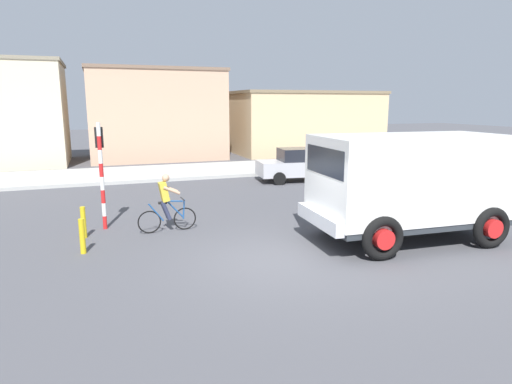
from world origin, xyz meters
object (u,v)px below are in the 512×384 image
at_px(car_red_near, 300,164).
at_px(bollard_near, 82,236).
at_px(truck_foreground, 410,181).
at_px(bollard_far, 83,222).
at_px(cyclist, 166,203).
at_px(traffic_light_pole, 101,161).

distance_m(car_red_near, bollard_near, 12.51).
xyz_separation_m(truck_foreground, bollard_near, (-8.46, 1.82, -1.22)).
bearing_deg(bollard_far, bollard_near, -90.00).
height_order(cyclist, car_red_near, cyclist).
distance_m(car_red_near, bollard_far, 11.69).
height_order(cyclist, traffic_light_pole, traffic_light_pole).
xyz_separation_m(car_red_near, bollard_far, (-9.76, -6.42, -0.37)).
xyz_separation_m(cyclist, bollard_far, (-2.30, 0.16, -0.41)).
bearing_deg(cyclist, bollard_far, 175.99).
height_order(truck_foreground, bollard_far, truck_foreground).
bearing_deg(car_red_near, traffic_light_pole, -148.74).
relative_size(car_red_near, bollard_far, 4.64).
xyz_separation_m(traffic_light_pole, car_red_near, (9.19, 5.58, -1.25)).
xyz_separation_m(truck_foreground, car_red_near, (1.30, 9.63, -0.85)).
bearing_deg(bollard_near, bollard_far, 90.00).
xyz_separation_m(cyclist, car_red_near, (7.46, 6.58, -0.05)).
distance_m(cyclist, bollard_near, 2.65).
distance_m(bollard_near, bollard_far, 1.40).
xyz_separation_m(truck_foreground, bollard_far, (-8.46, 3.22, -1.22)).
relative_size(truck_foreground, traffic_light_pole, 1.74).
height_order(cyclist, bollard_far, cyclist).
distance_m(traffic_light_pole, bollard_far, 1.91).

